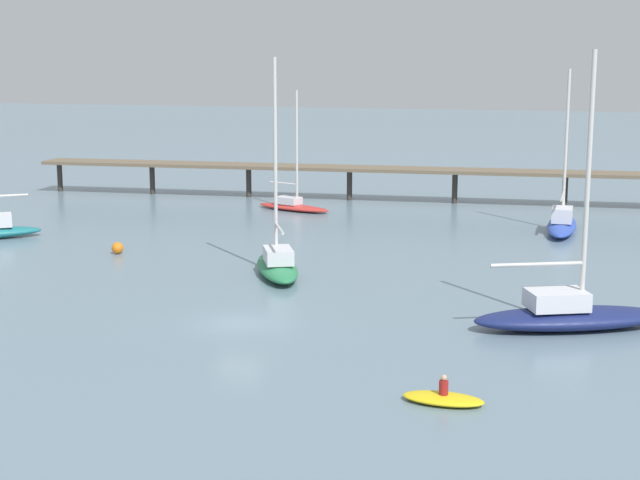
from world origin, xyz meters
TOP-DOWN VIEW (x-y plane):
  - ground_plane at (0.00, 0.00)m, footprint 400.00×400.00m
  - pier at (14.59, 43.41)m, footprint 69.81×8.25m
  - sailboat_green at (-1.55, 10.79)m, footprint 5.57×8.41m
  - sailboat_red at (-8.08, 34.88)m, footprint 7.47×4.20m
  - sailboat_navy at (15.78, 3.54)m, footprint 10.12×6.53m
  - sailboat_blue at (14.65, 30.51)m, footprint 2.20×9.54m
  - dinghy_yellow at (11.41, -8.30)m, footprint 3.21×1.56m
  - mooring_buoy_mid at (-13.91, 13.94)m, footprint 0.79×0.79m

SIDE VIEW (x-z plane):
  - ground_plane at x=0.00m, z-range 0.00..0.00m
  - dinghy_yellow at x=11.41m, z-range -0.37..0.77m
  - mooring_buoy_mid at x=-13.91m, z-range 0.00..0.79m
  - sailboat_red at x=-8.08m, z-range -4.54..5.76m
  - sailboat_green at x=-1.55m, z-range -5.73..7.31m
  - sailboat_blue at x=14.65m, z-range -5.29..6.89m
  - sailboat_navy at x=15.78m, z-range -5.89..7.50m
  - pier at x=14.59m, z-range 0.22..7.83m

